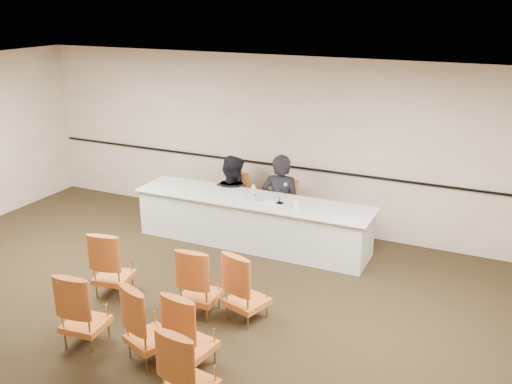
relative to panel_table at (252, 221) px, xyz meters
The scene contains 21 objects.
floor 2.95m from the panel_table, 87.39° to the right, with size 10.00×10.00×0.00m, color black.
ceiling 3.91m from the panel_table, 87.39° to the right, with size 10.00×10.00×0.00m, color silver.
wall_back 1.55m from the panel_table, 83.00° to the left, with size 10.00×0.04×3.00m, color #BDAD94.
wall_rail 1.26m from the panel_table, 82.74° to the left, with size 9.80×0.04×0.03m, color black.
panel_table is the anchor object (origin of this frame).
panelist_main 0.65m from the panel_table, 65.76° to the left, with size 0.68×0.45×1.88m, color black.
panelist_main_chair 0.65m from the panel_table, 65.76° to the left, with size 0.50×0.50×0.95m, color #B2541F, non-canonical shape.
panelist_second 0.89m from the panel_table, 138.94° to the left, with size 0.88×0.68×1.81m, color black.
panelist_second_chair 0.89m from the panel_table, 138.94° to the left, with size 0.50×0.50×0.95m, color #B2541F, non-canonical shape.
papers 0.57m from the panel_table, 14.28° to the right, with size 0.30×0.22×0.00m, color white.
microphone 0.76m from the panel_table, ahead, with size 0.11×0.22×0.31m, color black, non-canonical shape.
water_bottle 0.53m from the panel_table, 25.94° to the right, with size 0.08×0.08×0.25m, color #177782, non-canonical shape.
drinking_glass 0.47m from the panel_table, 59.42° to the right, with size 0.06×0.06×0.10m, color silver.
coffee_cup 0.94m from the panel_table, ahead, with size 0.08×0.08×0.12m, color white.
aud_chair_front_left 2.54m from the panel_table, 113.41° to the right, with size 0.50×0.50×0.95m, color #B2541F, non-canonical shape.
aud_chair_front_mid 2.29m from the panel_table, 81.53° to the right, with size 0.50×0.50×0.95m, color #B2541F, non-canonical shape.
aud_chair_front_right 2.35m from the panel_table, 66.07° to the right, with size 0.50×0.50×0.95m, color #B2541F, non-canonical shape.
aud_chair_back_left 3.47m from the panel_table, 99.07° to the right, with size 0.50×0.50×0.95m, color #B2541F, non-canonical shape.
aud_chair_back_mid 3.38m from the panel_table, 84.41° to the right, with size 0.50×0.50×0.95m, color #B2541F, non-canonical shape.
aud_chair_back_right 3.40m from the panel_table, 75.84° to the right, with size 0.50×0.50×0.95m, color #B2541F, non-canonical shape.
aud_chair_extra 4.06m from the panel_table, 73.23° to the right, with size 0.50×0.50×0.95m, color #B2541F, non-canonical shape.
Camera 1 is at (3.64, -4.97, 3.93)m, focal length 40.00 mm.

